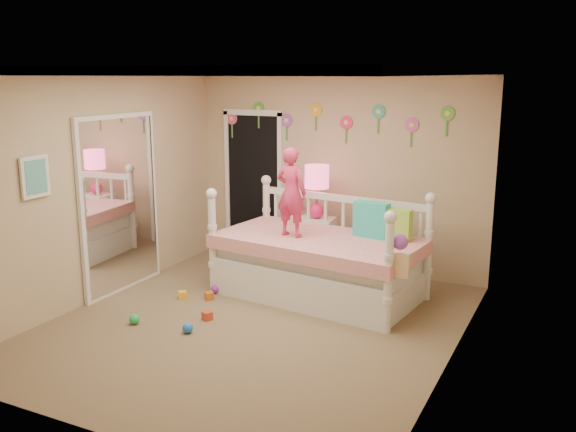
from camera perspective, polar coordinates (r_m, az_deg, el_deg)
The scene contains 18 objects.
floor at distance 6.61m, azimuth -3.12°, elevation -9.87°, with size 4.00×4.50×0.01m, color #7F684C.
ceiling at distance 6.10m, azimuth -3.43°, elevation 13.27°, with size 4.00×4.50×0.01m, color white.
back_wall at distance 8.23m, azimuth 4.46°, elevation 4.07°, with size 4.00×0.01×2.60m, color tan.
left_wall at distance 7.40m, azimuth -16.89°, elevation 2.56°, with size 0.01×4.50×2.60m, color tan.
right_wall at distance 5.55m, azimuth 15.05°, elevation -0.66°, with size 0.01×4.50×2.60m, color tan.
crown_molding at distance 6.10m, azimuth -3.42°, elevation 12.99°, with size 4.00×4.50×0.06m, color white, non-canonical shape.
daybed at distance 7.24m, azimuth 2.80°, elevation -2.45°, with size 2.37×1.27×1.28m, color white, non-canonical shape.
pillow_turquoise at distance 7.22m, azimuth 7.60°, elevation -0.34°, with size 0.41×0.14×0.41m, color #23B2A4.
pillow_lime at distance 7.15m, azimuth 9.70°, elevation -0.76°, with size 0.38×0.14×0.36m, color #93CF3F.
child at distance 7.13m, azimuth 0.30°, elevation 2.18°, with size 0.38×0.25×1.03m, color #D8315E.
nightstand at distance 8.08m, azimuth 2.58°, elevation -2.78°, with size 0.45×0.34×0.75m, color white.
table_lamp at distance 7.90m, azimuth 2.64°, elevation 2.99°, with size 0.31×0.31×0.68m.
closet_doorway at distance 8.79m, azimuth -3.19°, elevation 2.91°, with size 0.90×0.04×2.07m, color black.
flower_decals at distance 8.18m, azimuth 3.92°, elevation 8.54°, with size 3.40×0.02×0.50m, color #B2668C, non-canonical shape.
mirror_closet at distance 7.64m, azimuth -15.03°, elevation 1.07°, with size 0.07×1.30×2.10m, color white.
wall_picture at distance 6.72m, azimuth -22.05°, elevation 3.33°, with size 0.05×0.34×0.42m, color white.
hanging_bag at distance 6.29m, azimuth 10.07°, elevation -3.69°, with size 0.20×0.16×0.36m, color beige, non-canonical shape.
toy_scatter at distance 7.01m, azimuth -8.95°, elevation -8.20°, with size 0.80×1.30×0.11m, color #996666, non-canonical shape.
Camera 1 is at (3.01, -5.31, 2.56)m, focal length 39.06 mm.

